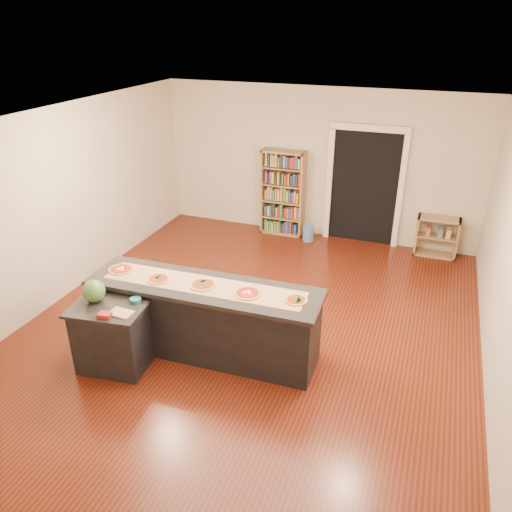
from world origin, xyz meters
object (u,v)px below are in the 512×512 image
at_px(kitchen_island, 205,319).
at_px(side_counter, 112,336).
at_px(waste_bin, 308,233).
at_px(watermelon, 94,291).
at_px(low_shelf, 437,237).
at_px(bookshelf, 283,193).

relative_size(kitchen_island, side_counter, 3.36).
relative_size(kitchen_island, waste_bin, 9.41).
relative_size(waste_bin, watermelon, 1.14).
distance_m(side_counter, waste_bin, 4.69).
bearing_deg(waste_bin, kitchen_island, -94.83).
bearing_deg(side_counter, low_shelf, 45.64).
relative_size(kitchen_island, watermelon, 10.75).
distance_m(kitchen_island, bookshelf, 4.04).
height_order(side_counter, bookshelf, bookshelf).
distance_m(bookshelf, low_shelf, 2.92).
bearing_deg(side_counter, waste_bin, 67.37).
distance_m(kitchen_island, watermelon, 1.38).
bearing_deg(waste_bin, watermelon, -107.91).
xyz_separation_m(waste_bin, watermelon, (-1.44, -4.46, 0.84)).
height_order(low_shelf, watermelon, watermelon).
height_order(low_shelf, waste_bin, low_shelf).
height_order(kitchen_island, low_shelf, kitchen_island).
height_order(bookshelf, waste_bin, bookshelf).
distance_m(kitchen_island, side_counter, 1.13).
bearing_deg(waste_bin, side_counter, -105.28).
xyz_separation_m(side_counter, waste_bin, (1.23, 4.51, -0.28)).
bearing_deg(watermelon, side_counter, -13.46).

